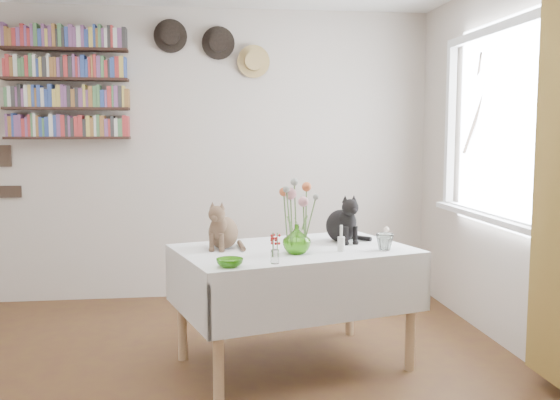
{
  "coord_description": "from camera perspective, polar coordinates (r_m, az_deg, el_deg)",
  "views": [
    {
      "loc": [
        -0.03,
        -3.22,
        1.45
      ],
      "look_at": [
        0.44,
        0.4,
        1.05
      ],
      "focal_mm": 40.0,
      "sensor_mm": 36.0,
      "label": 1
    }
  ],
  "objects": [
    {
      "name": "berry_jar",
      "position": [
        3.37,
        -0.48,
        -4.44
      ],
      "size": [
        0.05,
        0.05,
        0.19
      ],
      "color": "white",
      "rests_on": "dining_table"
    },
    {
      "name": "window",
      "position": [
        4.49,
        19.05,
        5.23
      ],
      "size": [
        0.12,
        1.52,
        1.32
      ],
      "color": "white",
      "rests_on": "room"
    },
    {
      "name": "candlestick",
      "position": [
        3.74,
        5.61,
        -3.89
      ],
      "size": [
        0.04,
        0.04,
        0.16
      ],
      "color": "white",
      "rests_on": "dining_table"
    },
    {
      "name": "dining_table",
      "position": [
        3.87,
        1.29,
        -7.07
      ],
      "size": [
        1.58,
        1.24,
        0.74
      ],
      "color": "white",
      "rests_on": "room"
    },
    {
      "name": "black_cat",
      "position": [
        4.05,
        5.6,
        -1.57
      ],
      "size": [
        0.28,
        0.32,
        0.32
      ],
      "primitive_type": null,
      "rotation": [
        0.0,
        0.0,
        0.28
      ],
      "color": "black",
      "rests_on": "dining_table"
    },
    {
      "name": "drinking_glass",
      "position": [
        3.81,
        9.55,
        -3.8
      ],
      "size": [
        0.14,
        0.14,
        0.1
      ],
      "primitive_type": "imported",
      "rotation": [
        0.0,
        0.0,
        0.39
      ],
      "color": "white",
      "rests_on": "dining_table"
    },
    {
      "name": "flower_bouquet",
      "position": [
        3.62,
        1.54,
        0.39
      ],
      "size": [
        0.17,
        0.13,
        0.39
      ],
      "color": "#4C7233",
      "rests_on": "flower_vase"
    },
    {
      "name": "flower_vase",
      "position": [
        3.64,
        1.54,
        -3.59
      ],
      "size": [
        0.23,
        0.23,
        0.17
      ],
      "primitive_type": "imported",
      "rotation": [
        0.0,
        0.0,
        0.65
      ],
      "color": "#78CE3C",
      "rests_on": "dining_table"
    },
    {
      "name": "green_bowl",
      "position": [
        3.31,
        -4.62,
        -5.74
      ],
      "size": [
        0.2,
        0.2,
        0.04
      ],
      "primitive_type": "imported",
      "rotation": [
        0.0,
        0.0,
        0.54
      ],
      "color": "#78CE3C",
      "rests_on": "dining_table"
    },
    {
      "name": "wall_art_plaques",
      "position": [
        5.69,
        -23.79,
        2.45
      ],
      "size": [
        0.21,
        0.02,
        0.44
      ],
      "color": "#38281E",
      "rests_on": "room"
    },
    {
      "name": "room",
      "position": [
        3.22,
        -6.89,
        2.65
      ],
      "size": [
        4.08,
        4.58,
        2.58
      ],
      "color": "brown",
      "rests_on": "ground"
    },
    {
      "name": "bookshelf_unit",
      "position": [
        5.5,
        -18.95,
        10.02
      ],
      "size": [
        1.0,
        0.16,
        0.91
      ],
      "color": "#311D17",
      "rests_on": "room"
    },
    {
      "name": "wall_hats",
      "position": [
        5.45,
        -6.01,
        13.78
      ],
      "size": [
        0.98,
        0.09,
        0.48
      ],
      "color": "black",
      "rests_on": "room"
    },
    {
      "name": "tabby_cat",
      "position": [
        3.82,
        -5.21,
        -2.17
      ],
      "size": [
        0.28,
        0.31,
        0.3
      ],
      "primitive_type": null,
      "rotation": [
        0.0,
        0.0,
        -0.39
      ],
      "color": "brown",
      "rests_on": "dining_table"
    },
    {
      "name": "porcelain_figurine",
      "position": [
        4.04,
        9.71,
        -3.27
      ],
      "size": [
        0.06,
        0.06,
        0.11
      ],
      "color": "white",
      "rests_on": "dining_table"
    }
  ]
}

